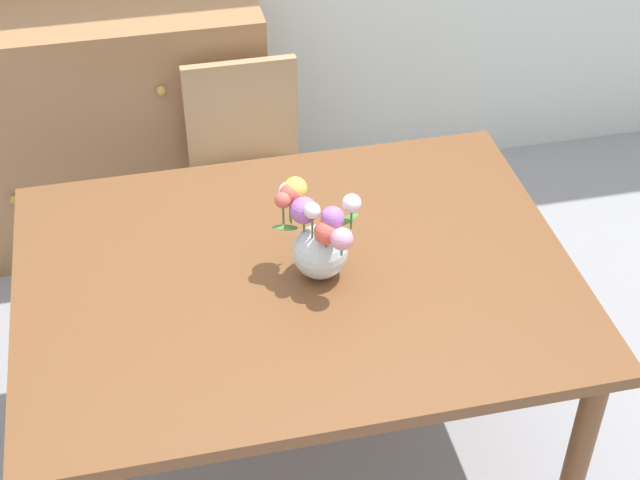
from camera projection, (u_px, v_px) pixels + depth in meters
ground_plane at (299, 447)px, 3.20m from camera, size 12.00×12.00×0.00m
dining_table at (296, 294)px, 2.76m from camera, size 1.57×1.17×0.78m
chair_far at (248, 166)px, 3.58m from camera, size 0.42×0.42×0.90m
dresser at (88, 131)px, 3.80m from camera, size 1.40×0.47×1.00m
flower_vase at (318, 236)px, 2.63m from camera, size 0.25×0.24×0.28m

